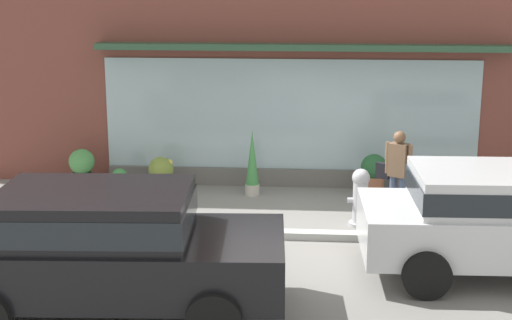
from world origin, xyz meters
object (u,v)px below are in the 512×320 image
Objects in this scene: parked_car_black at (106,243)px; parked_car_silver at (504,215)px; potted_plant_trailing_edge at (161,173)px; pedestrian_with_handbag at (397,168)px; fire_hydrant at (360,196)px; potted_plant_by_entrance at (374,173)px; potted_plant_corner_tall at (252,164)px; potted_plant_window_center at (82,167)px; potted_plant_window_right at (120,181)px.

parked_car_black is 1.05× the size of parked_car_silver.
pedestrian_with_handbag is at bearing -17.33° from potted_plant_trailing_edge.
fire_hydrant is 1.41× the size of potted_plant_trailing_edge.
potted_plant_by_entrance is 2.37m from potted_plant_corner_tall.
parked_car_silver reaches higher than potted_plant_corner_tall.
potted_plant_window_center is at bearing 17.62° from pedestrian_with_handbag.
pedestrian_with_handbag is 0.36× the size of parked_car_black.
potted_plant_trailing_edge is (-0.43, 5.48, -0.53)m from parked_car_black.
potted_plant_window_right is (-2.61, -0.08, -0.37)m from potted_plant_corner_tall.
pedestrian_with_handbag is 2.76m from parked_car_silver.
pedestrian_with_handbag is 1.23× the size of potted_plant_corner_tall.
parked_car_black reaches higher than potted_plant_by_entrance.
potted_plant_by_entrance reaches higher than potted_plant_trailing_edge.
potted_plant_trailing_edge is at bearing 11.26° from potted_plant_window_right.
potted_plant_window_right is at bearing -168.74° from potted_plant_trailing_edge.
parked_car_black is at bearing -164.31° from parked_car_silver.
pedestrian_with_handbag reaches higher than potted_plant_window_right.
parked_car_silver is 5.41m from potted_plant_corner_tall.
parked_car_silver reaches higher than potted_plant_window_right.
potted_plant_corner_tall is at bearing -2.35° from potted_plant_trailing_edge.
parked_car_silver is 7.49m from potted_plant_window_right.
parked_car_silver is 5.09× the size of potted_plant_window_center.
potted_plant_window_right is at bearing 18.02° from pedestrian_with_handbag.
potted_plant_trailing_edge is (-4.45, 1.39, -0.54)m from pedestrian_with_handbag.
potted_plant_window_right is (-4.60, 1.65, -0.27)m from fire_hydrant.
fire_hydrant is 0.24× the size of parked_car_silver.
pedestrian_with_handbag is 1.92× the size of potted_plant_window_center.
potted_plant_window_center reaches higher than potted_plant_trailing_edge.
potted_plant_corner_tall reaches higher than potted_plant_trailing_edge.
potted_plant_window_center is at bearing 107.03° from parked_car_black.
potted_plant_trailing_edge is at bearing -2.79° from potted_plant_window_center.
fire_hydrant is at bearing 44.21° from parked_car_black.
potted_plant_by_entrance reaches higher than potted_plant_window_right.
potted_plant_window_center is (-5.79, 0.02, -0.00)m from potted_plant_by_entrance.
pedestrian_with_handbag is 3.17× the size of potted_plant_window_right.
pedestrian_with_handbag is at bearing -79.27° from potted_plant_by_entrance.
potted_plant_by_entrance is (0.37, 1.87, -0.06)m from fire_hydrant.
potted_plant_window_center is (-6.07, 1.47, -0.46)m from pedestrian_with_handbag.
fire_hydrant reaches higher than potted_plant_window_right.
parked_car_black is at bearing -124.06° from potted_plant_by_entrance.
potted_plant_corner_tall is at bearing 4.71° from pedestrian_with_handbag.
parked_car_silver is 3.26× the size of potted_plant_corner_tall.
potted_plant_window_center is at bearing 160.83° from fire_hydrant.
potted_plant_window_center is at bearing 179.83° from potted_plant_by_entrance.
potted_plant_window_right is 0.61× the size of potted_plant_window_center.
potted_plant_by_entrance is at bearing 52.76° from parked_car_black.
pedestrian_with_handbag reaches higher than potted_plant_by_entrance.
parked_car_black is at bearing 76.71° from pedestrian_with_handbag.
fire_hydrant is 4.21m from potted_plant_trailing_edge.
fire_hydrant is 1.21× the size of potted_plant_by_entrance.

